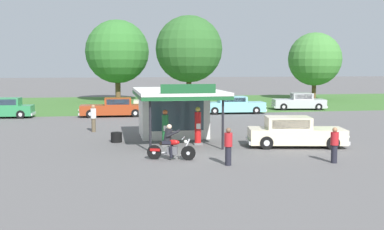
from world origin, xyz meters
TOP-DOWN VIEW (x-y plane):
  - ground_plane at (0.00, 0.00)m, footprint 300.00×300.00m
  - grass_verge_strip at (0.00, 30.00)m, footprint 120.00×24.00m
  - service_station_kiosk at (0.07, 5.17)m, footprint 4.49×7.10m
  - gas_pump_nearside at (-0.79, 2.42)m, footprint 0.44×0.44m
  - gas_pump_offside at (0.93, 2.42)m, footprint 0.44×0.44m
  - motorcycle_with_rider at (-1.04, -1.29)m, footprint 2.09×0.89m
  - featured_classic_sedan at (5.68, 0.91)m, footprint 5.24×2.70m
  - parked_car_back_row_right at (7.12, 17.73)m, footprint 5.63×2.08m
  - parked_car_back_row_left at (14.30, 20.20)m, footprint 5.23×2.73m
  - parked_car_back_row_centre_right at (-11.93, 17.73)m, footprint 5.12×2.01m
  - parked_car_back_row_far_right at (-3.17, 17.15)m, footprint 5.49×1.98m
  - parked_car_back_row_far_left at (1.32, 21.35)m, footprint 5.61×2.17m
  - bystander_standing_back_lot at (-4.59, 8.25)m, footprint 0.34×0.34m
  - bystander_strolling_foreground at (1.17, -2.89)m, footprint 0.34×0.34m
  - bystander_admiring_sedan at (5.74, -3.23)m, footprint 0.34×0.34m
  - tree_oak_left at (21.48, 32.41)m, footprint 6.50×6.50m
  - tree_oak_far_left at (5.14, 29.60)m, footprint 7.34×7.34m
  - tree_oak_distant_spare at (-2.20, 34.43)m, footprint 7.44×7.44m
  - spare_tire_stack at (-3.27, 3.97)m, footprint 0.60×0.60m

SIDE VIEW (x-z plane):
  - ground_plane at x=0.00m, z-range 0.00..0.00m
  - grass_verge_strip at x=0.00m, z-range 0.00..0.01m
  - spare_tire_stack at x=-3.27m, z-range 0.00..0.54m
  - motorcycle_with_rider at x=-1.04m, z-range -0.14..1.44m
  - parked_car_back_row_far_right at x=-3.17m, z-range -0.07..1.46m
  - parked_car_back_row_right at x=7.12m, z-range -0.05..1.45m
  - parked_car_back_row_left at x=14.30m, z-range -0.08..1.49m
  - featured_classic_sedan at x=5.68m, z-range -0.06..1.48m
  - parked_car_back_row_centre_right at x=-11.93m, z-range -0.08..1.52m
  - parked_car_back_row_far_left at x=1.32m, z-range -0.07..1.52m
  - bystander_admiring_sedan at x=5.74m, z-range 0.03..1.57m
  - bystander_strolling_foreground at x=1.17m, z-range 0.04..1.62m
  - gas_pump_nearside at x=-0.79m, z-range -0.08..1.79m
  - bystander_standing_back_lot at x=-4.59m, z-range 0.05..1.76m
  - gas_pump_offside at x=0.93m, z-range -0.08..1.91m
  - service_station_kiosk at x=0.07m, z-range 0.03..3.30m
  - tree_oak_left at x=21.48m, z-range 0.84..9.05m
  - tree_oak_distant_spare at x=-2.20m, z-range 0.90..10.43m
  - tree_oak_far_left at x=5.14m, z-range 1.02..10.68m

